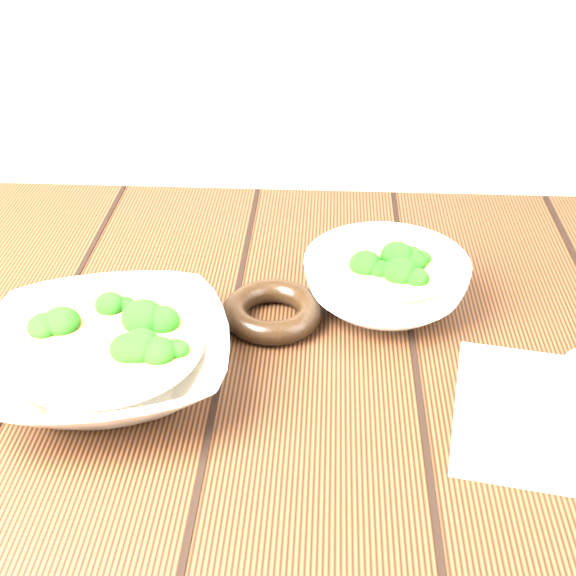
{
  "coord_description": "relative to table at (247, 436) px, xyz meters",
  "views": [
    {
      "loc": [
        0.08,
        -0.68,
        1.26
      ],
      "look_at": [
        0.04,
        0.05,
        0.8
      ],
      "focal_mm": 50.0,
      "sensor_mm": 36.0,
      "label": 1
    }
  ],
  "objects": [
    {
      "name": "table",
      "position": [
        0.0,
        0.0,
        0.0
      ],
      "size": [
        1.2,
        0.8,
        0.75
      ],
      "color": "#382010",
      "rests_on": "ground"
    },
    {
      "name": "soup_bowl_front",
      "position": [
        -0.13,
        -0.06,
        0.15
      ],
      "size": [
        0.29,
        0.29,
        0.07
      ],
      "color": "silver",
      "rests_on": "table"
    },
    {
      "name": "soup_bowl_back",
      "position": [
        0.15,
        0.1,
        0.15
      ],
      "size": [
        0.21,
        0.21,
        0.07
      ],
      "color": "silver",
      "rests_on": "table"
    },
    {
      "name": "trivet",
      "position": [
        0.03,
        0.06,
        0.13
      ],
      "size": [
        0.14,
        0.14,
        0.03
      ],
      "primitive_type": "torus",
      "rotation": [
        0.0,
        0.0,
        0.35
      ],
      "color": "black",
      "rests_on": "table"
    },
    {
      "name": "spoon_left",
      "position": [
        0.33,
        -0.06,
        0.14
      ],
      "size": [
        0.08,
        0.18,
        0.01
      ],
      "color": "#B0AA9B",
      "rests_on": "napkin"
    }
  ]
}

